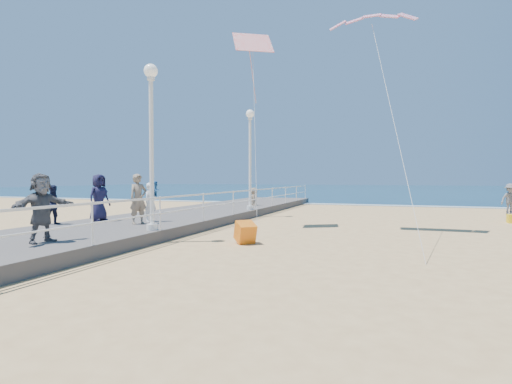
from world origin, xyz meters
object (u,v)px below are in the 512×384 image
(woman_holding_toddler, at_px, (151,202))
(spectator_7, at_px, (54,205))
(beach_walker_c, at_px, (254,200))
(lamp_post_mid, at_px, (151,129))
(spectator_6, at_px, (138,199))
(lamp_post_far, at_px, (250,148))
(box_kite, at_px, (245,234))
(beach_walker_a, at_px, (510,199))
(spectator_4, at_px, (99,198))
(spectator_5, at_px, (41,208))
(toddler_held, at_px, (156,190))

(woman_holding_toddler, height_order, spectator_7, woman_holding_toddler)
(spectator_7, height_order, beach_walker_c, spectator_7)
(lamp_post_mid, height_order, spectator_6, lamp_post_mid)
(lamp_post_far, bearing_deg, box_kite, -70.40)
(lamp_post_mid, height_order, woman_holding_toddler, lamp_post_mid)
(woman_holding_toddler, distance_m, beach_walker_a, 20.09)
(lamp_post_mid, relative_size, spectator_6, 2.90)
(spectator_7, bearing_deg, spectator_4, 2.72)
(spectator_5, relative_size, spectator_6, 0.99)
(lamp_post_mid, distance_m, spectator_7, 4.96)
(spectator_6, bearing_deg, toddler_held, 17.59)
(woman_holding_toddler, bearing_deg, spectator_4, 117.79)
(woman_holding_toddler, distance_m, toddler_held, 0.50)
(toddler_held, relative_size, spectator_5, 0.39)
(toddler_held, bearing_deg, beach_walker_a, -33.27)
(spectator_7, relative_size, beach_walker_c, 0.95)
(woman_holding_toddler, xyz_separation_m, spectator_6, (0.02, -0.80, 0.17))
(toddler_held, height_order, spectator_5, spectator_5)
(lamp_post_mid, distance_m, spectator_4, 4.56)
(box_kite, bearing_deg, spectator_4, 129.26)
(spectator_5, bearing_deg, beach_walker_c, 7.18)
(box_kite, bearing_deg, spectator_6, 129.91)
(lamp_post_far, bearing_deg, beach_walker_a, 25.51)
(lamp_post_mid, bearing_deg, lamp_post_far, 90.00)
(lamp_post_far, bearing_deg, lamp_post_mid, -90.00)
(spectator_5, distance_m, spectator_7, 4.41)
(woman_holding_toddler, distance_m, beach_walker_c, 9.77)
(woman_holding_toddler, bearing_deg, lamp_post_mid, -129.41)
(spectator_5, relative_size, box_kite, 3.03)
(lamp_post_mid, bearing_deg, box_kite, 14.49)
(beach_walker_a, height_order, box_kite, beach_walker_a)
(beach_walker_a, xyz_separation_m, box_kite, (-10.59, -14.69, -0.59))
(beach_walker_c, bearing_deg, toddler_held, -19.89)
(lamp_post_mid, distance_m, beach_walker_c, 12.22)
(lamp_post_far, relative_size, spectator_4, 2.90)
(lamp_post_far, height_order, beach_walker_c, lamp_post_far)
(toddler_held, distance_m, beach_walker_c, 9.64)
(beach_walker_c, height_order, box_kite, beach_walker_c)
(lamp_post_mid, xyz_separation_m, woman_holding_toddler, (-1.50, 2.10, -2.51))
(spectator_4, height_order, spectator_7, spectator_4)
(spectator_6, bearing_deg, beach_walker_c, 21.83)
(box_kite, bearing_deg, lamp_post_mid, 151.48)
(spectator_4, xyz_separation_m, beach_walker_a, (17.08, 13.81, -0.43))
(spectator_7, distance_m, box_kite, 7.26)
(spectator_7, bearing_deg, woman_holding_toddler, -26.94)
(spectator_6, xyz_separation_m, spectator_7, (-2.77, -1.16, -0.20))
(woman_holding_toddler, distance_m, spectator_6, 0.81)
(woman_holding_toddler, bearing_deg, beach_walker_c, 11.06)
(woman_holding_toddler, xyz_separation_m, toddler_held, (0.15, 0.15, 0.46))
(woman_holding_toddler, xyz_separation_m, spectator_4, (-2.06, -0.46, 0.17))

